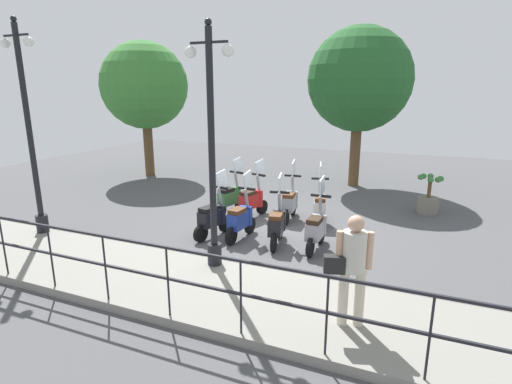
{
  "coord_description": "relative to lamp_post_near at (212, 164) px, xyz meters",
  "views": [
    {
      "loc": [
        -8.47,
        -3.16,
        3.33
      ],
      "look_at": [
        0.2,
        0.5,
        0.9
      ],
      "focal_mm": 28.0,
      "sensor_mm": 36.0,
      "label": 1
    }
  ],
  "objects": [
    {
      "name": "potted_palm",
      "position": [
        5.5,
        -3.66,
        -1.61
      ],
      "size": [
        1.06,
        0.66,
        1.05
      ],
      "color": "slate",
      "rests_on": "ground_plane"
    },
    {
      "name": "promenade_walkway",
      "position": [
        -0.75,
        -0.24,
        -1.98
      ],
      "size": [
        2.2,
        20.0,
        0.15
      ],
      "color": "gray",
      "rests_on": "ground_plane"
    },
    {
      "name": "scooter_near_3",
      "position": [
        1.58,
        0.9,
        -1.57
      ],
      "size": [
        1.21,
        0.51,
        1.54
      ],
      "rotation": [
        0.0,
        0.0,
        -0.25
      ],
      "color": "black",
      "rests_on": "ground_plane"
    },
    {
      "name": "scooter_far_0",
      "position": [
        3.41,
        -1.13,
        -1.57
      ],
      "size": [
        1.21,
        0.53,
        1.54
      ],
      "rotation": [
        0.0,
        0.0,
        0.27
      ],
      "color": "black",
      "rests_on": "ground_plane"
    },
    {
      "name": "pedestrian_with_bag",
      "position": [
        -1.03,
        -2.67,
        -0.97
      ],
      "size": [
        0.44,
        0.62,
        1.59
      ],
      "rotation": [
        0.0,
        0.0,
        0.31
      ],
      "color": "beige",
      "rests_on": "promenade_walkway"
    },
    {
      "name": "scooter_far_2",
      "position": [
        3.23,
        0.65,
        -1.57
      ],
      "size": [
        1.2,
        0.55,
        1.54
      ],
      "rotation": [
        0.0,
        0.0,
        -0.31
      ],
      "color": "black",
      "rests_on": "ground_plane"
    },
    {
      "name": "lamp_post_far",
      "position": [
        0.0,
        4.48,
        0.16
      ],
      "size": [
        0.26,
        0.9,
        4.62
      ],
      "color": "black",
      "rests_on": "promenade_walkway"
    },
    {
      "name": "lamp_post_near",
      "position": [
        0.0,
        0.0,
        0.0
      ],
      "size": [
        0.26,
        0.9,
        4.29
      ],
      "color": "black",
      "rests_on": "promenade_walkway"
    },
    {
      "name": "scooter_far_3",
      "position": [
        3.29,
        1.31,
        -1.57
      ],
      "size": [
        1.21,
        0.52,
        1.54
      ],
      "rotation": [
        0.0,
        0.0,
        -0.25
      ],
      "color": "black",
      "rests_on": "ground_plane"
    },
    {
      "name": "scooter_near_0",
      "position": [
        1.75,
        -1.48,
        -1.57
      ],
      "size": [
        1.23,
        0.44,
        1.54
      ],
      "rotation": [
        0.0,
        0.0,
        -0.03
      ],
      "color": "black",
      "rests_on": "ground_plane"
    },
    {
      "name": "tree_large",
      "position": [
        6.68,
        6.58,
        1.4
      ],
      "size": [
        3.27,
        3.27,
        5.1
      ],
      "color": "brown",
      "rests_on": "ground_plane"
    },
    {
      "name": "tree_distant",
      "position": [
        8.03,
        -1.21,
        1.57
      ],
      "size": [
        3.47,
        3.47,
        5.38
      ],
      "color": "brown",
      "rests_on": "ground_plane"
    },
    {
      "name": "scooter_near_2",
      "position": [
        1.71,
        0.26,
        -1.57
      ],
      "size": [
        1.23,
        0.44,
        1.54
      ],
      "rotation": [
        0.0,
        0.0,
        -0.11
      ],
      "color": "black",
      "rests_on": "ground_plane"
    },
    {
      "name": "fence_railing",
      "position": [
        -1.8,
        -0.24,
        -1.16
      ],
      "size": [
        0.04,
        16.03,
        1.07
      ],
      "color": "black",
      "rests_on": "promenade_walkway"
    },
    {
      "name": "ground_plane",
      "position": [
        2.4,
        -0.24,
        -2.05
      ],
      "size": [
        28.0,
        28.0,
        0.0
      ],
      "primitive_type": "plane",
      "color": "#4C4C4F"
    },
    {
      "name": "scooter_far_1",
      "position": [
        3.45,
        -0.34,
        -1.57
      ],
      "size": [
        1.23,
        0.44,
        1.54
      ],
      "rotation": [
        0.0,
        0.0,
        0.1
      ],
      "color": "black",
      "rests_on": "ground_plane"
    },
    {
      "name": "scooter_near_1",
      "position": [
        1.69,
        -0.63,
        -1.57
      ],
      "size": [
        1.23,
        0.47,
        1.54
      ],
      "rotation": [
        0.0,
        0.0,
        0.17
      ],
      "color": "black",
      "rests_on": "ground_plane"
    }
  ]
}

